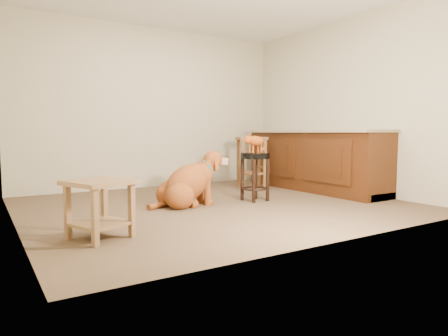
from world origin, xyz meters
TOP-DOWN VIEW (x-y plane):
  - floor at (0.00, 0.00)m, footprint 4.50×4.00m
  - room_shell at (0.00, 0.00)m, footprint 4.54×4.04m
  - cabinet_run at (1.94, 0.30)m, footprint 0.70×2.56m
  - padded_stool at (0.57, -0.02)m, footprint 0.39×0.39m
  - wood_stool at (1.27, 1.02)m, footprint 0.58×0.58m
  - side_table at (-1.67, -0.85)m, footprint 0.63×0.63m
  - golden_retriever at (-0.34, 0.11)m, footprint 1.14×0.57m
  - tabby_kitten at (0.56, -0.02)m, footprint 0.42×0.18m

SIDE VIEW (x-z plane):
  - floor at x=0.00m, z-range -0.01..0.01m
  - golden_retriever at x=-0.34m, z-range -0.09..0.63m
  - side_table at x=-1.67m, z-range 0.08..0.58m
  - wood_stool at x=1.27m, z-range 0.02..0.85m
  - cabinet_run at x=1.94m, z-range -0.03..0.91m
  - padded_stool at x=0.57m, z-range 0.13..0.77m
  - tabby_kitten at x=0.56m, z-range 0.65..0.92m
  - room_shell at x=0.00m, z-range 0.37..2.99m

